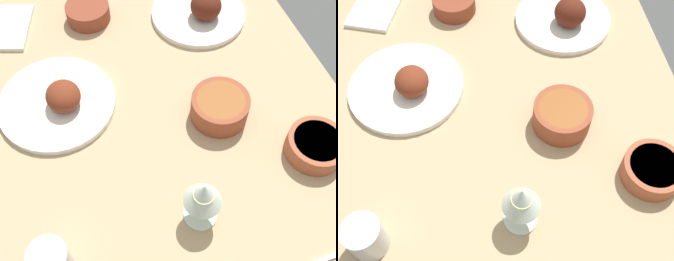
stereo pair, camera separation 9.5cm
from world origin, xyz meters
TOP-DOWN VIEW (x-y plane):
  - dining_table at (0.00, 0.00)cm, footprint 140.00×90.00cm
  - plate_far_side at (34.16, -21.33)cm, footprint 26.29×26.29cm
  - plate_center_main at (16.53, 22.10)cm, footprint 28.32×28.32cm
  - bowl_cream at (-14.69, -29.59)cm, footprint 12.99×12.99cm
  - bowl_soup at (1.49, -13.29)cm, footprint 13.59×13.59cm
  - bowl_onions at (43.73, 8.53)cm, footprint 12.05×12.05cm
  - wine_glass at (-20.63, -0.10)cm, footprint 7.60×7.60cm
  - water_tumbler at (-21.46, 30.28)cm, footprint 7.58×7.58cm
  - folded_napkin at (47.20, 30.89)cm, footprint 20.12×17.07cm

SIDE VIEW (x-z plane):
  - dining_table at x=0.00cm, z-range 0.00..4.00cm
  - folded_napkin at x=47.20cm, z-range 4.00..5.20cm
  - plate_center_main at x=16.53cm, z-range 1.91..9.65cm
  - plate_far_side at x=34.16cm, z-range 1.77..10.73cm
  - bowl_onions at x=43.73cm, z-range 4.23..8.88cm
  - bowl_cream at x=-14.69cm, z-range 4.23..9.11cm
  - bowl_soup at x=1.49cm, z-range 4.25..10.45cm
  - water_tumbler at x=-21.46cm, z-range 4.00..12.33cm
  - wine_glass at x=-20.63cm, z-range 6.93..20.93cm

